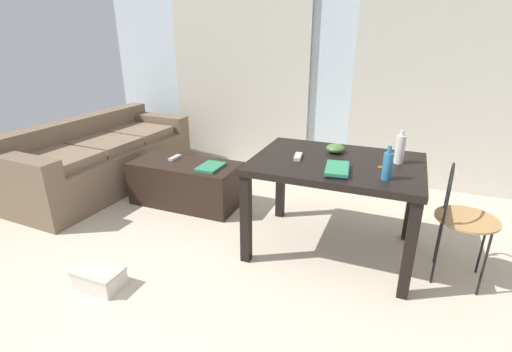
# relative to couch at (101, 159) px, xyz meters

# --- Properties ---
(ground_plane) EXTENTS (7.57, 7.57, 0.00)m
(ground_plane) POSITION_rel_couch_xyz_m (2.25, -0.62, -0.30)
(ground_plane) COLOR beige
(wall_back) EXTENTS (5.89, 0.10, 2.66)m
(wall_back) POSITION_rel_couch_xyz_m (2.25, 1.35, 1.03)
(wall_back) COLOR silver
(wall_back) RESTS_ON ground
(curtains) EXTENTS (4.02, 0.03, 2.24)m
(curtains) POSITION_rel_couch_xyz_m (2.25, 1.27, 0.82)
(curtains) COLOR beige
(curtains) RESTS_ON ground
(couch) EXTENTS (0.96, 2.11, 0.73)m
(couch) POSITION_rel_couch_xyz_m (0.00, 0.00, 0.00)
(couch) COLOR brown
(couch) RESTS_ON ground
(coffee_table) EXTENTS (1.06, 0.50, 0.43)m
(coffee_table) POSITION_rel_couch_xyz_m (1.14, -0.07, -0.09)
(coffee_table) COLOR black
(coffee_table) RESTS_ON ground
(craft_table) EXTENTS (1.22, 0.90, 0.75)m
(craft_table) POSITION_rel_couch_xyz_m (2.66, -0.38, 0.35)
(craft_table) COLOR black
(craft_table) RESTS_ON ground
(wire_chair) EXTENTS (0.40, 0.41, 0.84)m
(wire_chair) POSITION_rel_couch_xyz_m (3.49, -0.42, 0.22)
(wire_chair) COLOR #B7844C
(wire_chair) RESTS_ON ground
(bottle_near) EXTENTS (0.06, 0.06, 0.22)m
(bottle_near) POSITION_rel_couch_xyz_m (3.02, -0.63, 0.54)
(bottle_near) COLOR teal
(bottle_near) RESTS_ON craft_table
(bottle_far) EXTENTS (0.07, 0.07, 0.24)m
(bottle_far) POSITION_rel_couch_xyz_m (3.08, -0.27, 0.55)
(bottle_far) COLOR beige
(bottle_far) RESTS_ON craft_table
(bowl) EXTENTS (0.15, 0.15, 0.07)m
(bowl) POSITION_rel_couch_xyz_m (2.61, -0.19, 0.48)
(bowl) COLOR #477033
(bowl) RESTS_ON craft_table
(book_stack) EXTENTS (0.19, 0.30, 0.04)m
(book_stack) POSITION_rel_couch_xyz_m (2.71, -0.61, 0.46)
(book_stack) COLOR #33519E
(book_stack) RESTS_ON craft_table
(tv_remote_on_table) EXTENTS (0.07, 0.16, 0.03)m
(tv_remote_on_table) POSITION_rel_couch_xyz_m (2.38, -0.43, 0.46)
(tv_remote_on_table) COLOR #B7B7B2
(tv_remote_on_table) RESTS_ON craft_table
(scissors) EXTENTS (0.10, 0.09, 0.00)m
(scissors) POSITION_rel_couch_xyz_m (2.99, -0.39, 0.45)
(scissors) COLOR #9EA0A5
(scissors) RESTS_ON craft_table
(tv_remote_primary) EXTENTS (0.05, 0.16, 0.02)m
(tv_remote_primary) POSITION_rel_couch_xyz_m (0.98, -0.00, 0.14)
(tv_remote_primary) COLOR #B7B7B2
(tv_remote_primary) RESTS_ON coffee_table
(magazine) EXTENTS (0.20, 0.28, 0.02)m
(magazine) POSITION_rel_couch_xyz_m (1.44, -0.11, 0.14)
(magazine) COLOR #2D7F56
(magazine) RESTS_ON coffee_table
(shoebox) EXTENTS (0.32, 0.20, 0.14)m
(shoebox) POSITION_rel_couch_xyz_m (1.30, -1.45, -0.23)
(shoebox) COLOR beige
(shoebox) RESTS_ON ground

